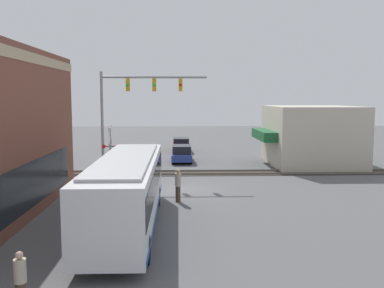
# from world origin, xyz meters

# --- Properties ---
(ground_plane) EXTENTS (120.00, 120.00, 0.00)m
(ground_plane) POSITION_xyz_m (0.00, 0.00, 0.00)
(ground_plane) COLOR #565659
(shop_building) EXTENTS (8.34, 8.32, 5.07)m
(shop_building) POSITION_xyz_m (10.15, -11.01, 2.54)
(shop_building) COLOR beige
(shop_building) RESTS_ON ground
(city_bus) EXTENTS (12.18, 2.59, 3.20)m
(city_bus) POSITION_xyz_m (-7.70, 2.80, 1.77)
(city_bus) COLOR silver
(city_bus) RESTS_ON ground
(traffic_signal_gantry) EXTENTS (0.42, 7.63, 7.66)m
(traffic_signal_gantry) POSITION_xyz_m (4.42, 3.77, 5.66)
(traffic_signal_gantry) COLOR gray
(traffic_signal_gantry) RESTS_ON ground
(crossing_signal) EXTENTS (1.41, 1.18, 3.81)m
(crossing_signal) POSITION_xyz_m (4.40, 5.44, 2.30)
(crossing_signal) COLOR gray
(crossing_signal) RESTS_ON ground
(rail_track_near) EXTENTS (2.60, 60.00, 0.15)m
(rail_track_near) POSITION_xyz_m (6.00, 0.00, 0.03)
(rail_track_near) COLOR #332D28
(rail_track_near) RESTS_ON ground
(parked_car_blue) EXTENTS (4.39, 1.82, 1.52)m
(parked_car_blue) POSITION_xyz_m (11.86, 0.20, 0.70)
(parked_car_blue) COLOR navy
(parked_car_blue) RESTS_ON ground
(parked_car_red) EXTENTS (4.52, 1.82, 1.52)m
(parked_car_red) POSITION_xyz_m (18.99, 0.20, 0.70)
(parked_car_red) COLOR #B21E19
(parked_car_red) RESTS_ON ground
(pedestrian_by_lamp) EXTENTS (0.34, 0.34, 1.67)m
(pedestrian_by_lamp) POSITION_xyz_m (-15.16, 4.84, 0.85)
(pedestrian_by_lamp) COLOR #473828
(pedestrian_by_lamp) RESTS_ON ground
(pedestrian_near_bus) EXTENTS (0.34, 0.34, 1.87)m
(pedestrian_near_bus) POSITION_xyz_m (-3.03, 0.53, 0.96)
(pedestrian_near_bus) COLOR #473828
(pedestrian_near_bus) RESTS_ON ground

